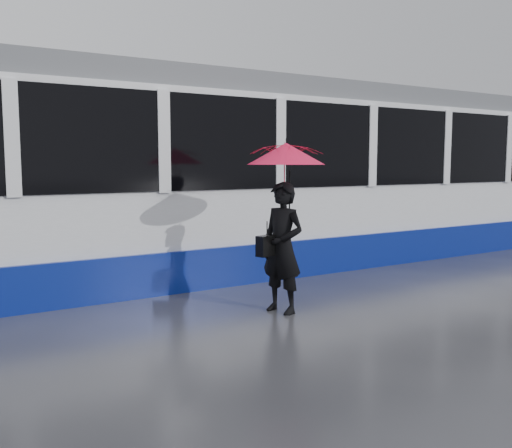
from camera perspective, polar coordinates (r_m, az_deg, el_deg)
ground at (r=7.30m, az=-5.07°, el=-9.01°), size 90.00×90.00×0.00m
rails at (r=9.53m, az=-12.03°, el=-5.46°), size 34.00×1.51×0.02m
tram at (r=8.94m, az=-21.20°, el=4.02°), size 26.00×2.56×3.35m
woman at (r=7.24m, az=2.65°, el=-2.37°), size 0.56×0.70×1.67m
umbrella at (r=7.19m, az=3.01°, el=5.52°), size 1.22×1.22×1.13m
handbag at (r=7.13m, az=1.11°, el=-2.17°), size 0.32×0.21×0.44m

